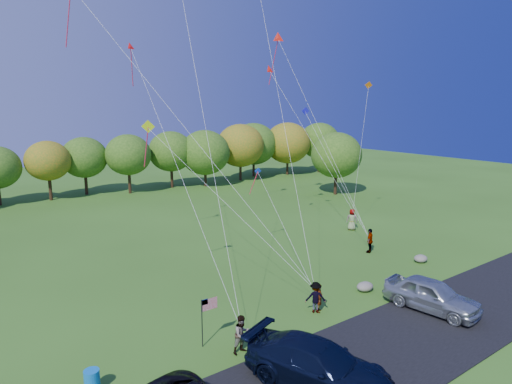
% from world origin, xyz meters
% --- Properties ---
extents(ground, '(140.00, 140.00, 0.00)m').
position_xyz_m(ground, '(0.00, 0.00, 0.00)').
color(ground, '#325F1B').
rests_on(ground, ground).
extents(asphalt_lane, '(44.00, 6.00, 0.06)m').
position_xyz_m(asphalt_lane, '(0.00, -4.00, 0.03)').
color(asphalt_lane, black).
rests_on(asphalt_lane, ground).
extents(treeline, '(76.24, 27.99, 8.42)m').
position_xyz_m(treeline, '(-1.20, 36.61, 4.81)').
color(treeline, '#392214').
rests_on(treeline, ground).
extents(minivan_navy, '(4.34, 6.43, 1.73)m').
position_xyz_m(minivan_navy, '(-4.24, -4.05, 0.93)').
color(minivan_navy, black).
rests_on(minivan_navy, asphalt_lane).
extents(minivan_silver, '(2.63, 5.20, 1.70)m').
position_xyz_m(minivan_silver, '(5.19, -2.89, 0.91)').
color(minivan_silver, '#ACB4B7').
rests_on(minivan_silver, asphalt_lane).
extents(flyer_a, '(0.67, 0.64, 1.54)m').
position_xyz_m(flyer_a, '(0.37, 0.60, 0.77)').
color(flyer_a, '#4C4C59').
rests_on(flyer_a, ground).
extents(flyer_b, '(0.88, 0.71, 1.75)m').
position_xyz_m(flyer_b, '(-5.21, -0.27, 0.87)').
color(flyer_b, '#4C4C59').
rests_on(flyer_b, ground).
extents(flyer_c, '(1.24, 1.14, 1.67)m').
position_xyz_m(flyer_c, '(0.17, 0.67, 0.84)').
color(flyer_c, '#4C4C59').
rests_on(flyer_c, ground).
extents(flyer_d, '(1.15, 0.86, 1.82)m').
position_xyz_m(flyer_d, '(10.19, 5.36, 0.91)').
color(flyer_d, '#4C4C59').
rests_on(flyer_d, ground).
extents(flyer_e, '(1.06, 1.07, 1.87)m').
position_xyz_m(flyer_e, '(13.74, 10.25, 0.93)').
color(flyer_e, '#4C4C59').
rests_on(flyer_e, ground).
extents(trash_barrel, '(0.59, 0.59, 0.89)m').
position_xyz_m(trash_barrel, '(-11.39, 0.88, 0.44)').
color(trash_barrel, blue).
rests_on(trash_barrel, ground).
extents(flag_assembly, '(0.84, 0.54, 2.27)m').
position_xyz_m(flag_assembly, '(-6.12, 1.20, 1.68)').
color(flag_assembly, black).
rests_on(flag_assembly, ground).
extents(boulder_near, '(1.07, 0.84, 0.54)m').
position_xyz_m(boulder_near, '(4.43, 0.92, 0.27)').
color(boulder_near, slate).
rests_on(boulder_near, ground).
extents(boulder_far, '(1.01, 0.84, 0.52)m').
position_xyz_m(boulder_far, '(11.38, 1.87, 0.26)').
color(boulder_far, gray).
rests_on(boulder_far, ground).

